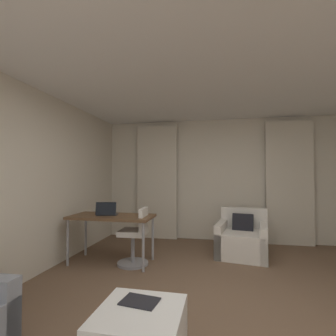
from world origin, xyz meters
name	(u,v)px	position (x,y,z in m)	size (l,w,h in m)	color
ground_plane	(221,317)	(0.00, 0.00, 0.00)	(12.00, 12.00, 0.00)	brown
wall_window	(220,180)	(0.00, 3.03, 1.30)	(5.12, 0.06, 2.60)	beige
wall_left	(5,183)	(-2.53, 0.00, 1.30)	(0.06, 6.12, 2.60)	beige
ceiling	(220,53)	(0.00, 0.00, 2.63)	(5.12, 6.12, 0.06)	white
curtain_left_panel	(157,182)	(-1.38, 2.90, 1.25)	(0.90, 0.06, 2.50)	beige
curtain_right_panel	(289,182)	(1.38, 2.90, 1.25)	(0.90, 0.06, 2.50)	beige
armchair	(242,240)	(0.38, 2.03, 0.27)	(0.96, 0.99, 0.79)	silver
desk	(112,219)	(-1.70, 1.23, 0.69)	(1.31, 0.64, 0.75)	brown
desk_chair	(135,239)	(-1.30, 1.22, 0.39)	(0.48, 0.48, 0.88)	gray
laptop	(107,212)	(-1.78, 1.22, 0.80)	(0.37, 0.31, 0.22)	#2D2D33
magazine_open	(140,301)	(-0.62, -0.69, 0.42)	(0.30, 0.24, 0.01)	black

